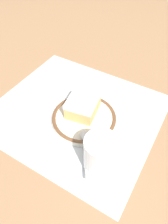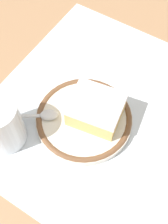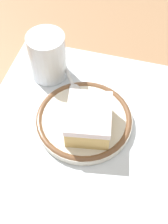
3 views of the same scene
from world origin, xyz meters
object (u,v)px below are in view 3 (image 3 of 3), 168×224
cup (48,59)px  plate (84,120)px  spoon (71,82)px  cake_slice (89,118)px

cup → plate: bearing=-44.8°
plate → spoon: spoon is taller
plate → cake_slice: (0.01, -0.01, 0.03)m
plate → cake_slice: size_ratio=1.74×
cake_slice → cup: bearing=135.2°
spoon → cup: (-0.06, 0.03, 0.02)m
plate → cake_slice: cake_slice is taller
spoon → cup: size_ratio=1.22×
cake_slice → spoon: size_ratio=0.86×
plate → cake_slice: 0.04m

